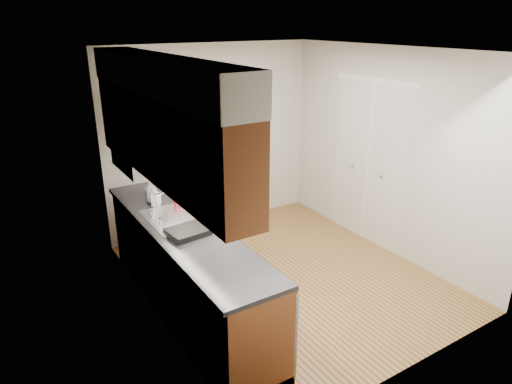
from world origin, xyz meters
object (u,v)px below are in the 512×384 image
at_px(person, 227,204).
at_px(steel_can, 182,197).
at_px(soap_bottle_c, 149,188).
at_px(soap_bottle_a, 150,191).
at_px(soap_bottle_b, 156,196).
at_px(soda_can, 176,201).
at_px(dish_rack, 188,232).

bearing_deg(person, steel_can, 52.77).
height_order(soap_bottle_c, steel_can, soap_bottle_c).
relative_size(person, soap_bottle_a, 7.48).
bearing_deg(soap_bottle_c, person, -51.64).
bearing_deg(person, soap_bottle_a, 57.79).
relative_size(person, soap_bottle_b, 9.37).
distance_m(soap_bottle_b, steel_can, 0.28).
distance_m(person, soda_can, 0.53).
bearing_deg(dish_rack, soda_can, 69.06).
bearing_deg(steel_can, soap_bottle_a, 148.79).
bearing_deg(soap_bottle_c, soda_can, -76.03).
xyz_separation_m(soap_bottle_b, dish_rack, (-0.01, -0.82, -0.07)).
bearing_deg(soap_bottle_b, soda_can, -38.98).
bearing_deg(soap_bottle_c, steel_can, -60.44).
xyz_separation_m(soda_can, dish_rack, (-0.18, -0.68, -0.03)).
xyz_separation_m(steel_can, dish_rack, (-0.28, -0.78, -0.03)).
bearing_deg(steel_can, soda_can, -137.57).
bearing_deg(dish_rack, soap_bottle_b, 83.10).
height_order(soap_bottle_c, soda_can, soap_bottle_c).
relative_size(soap_bottle_a, soda_can, 2.14).
distance_m(soap_bottle_a, steel_can, 0.34).
relative_size(steel_can, dish_rack, 0.31).
bearing_deg(steel_can, soap_bottle_b, 170.45).
distance_m(person, soap_bottle_c, 0.94).
bearing_deg(soap_bottle_b, soap_bottle_a, 96.06).
bearing_deg(soap_bottle_c, soap_bottle_b, -98.41).
bearing_deg(soap_bottle_a, soda_can, -55.22).
height_order(soap_bottle_a, soda_can, soap_bottle_a).
relative_size(soap_bottle_b, soap_bottle_c, 1.30).
distance_m(soap_bottle_c, steel_can, 0.45).
relative_size(soap_bottle_c, soda_can, 1.32).
height_order(soap_bottle_b, soda_can, soap_bottle_b).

